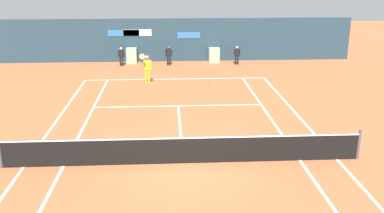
# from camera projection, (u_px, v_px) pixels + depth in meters

# --- Properties ---
(ground_plane) EXTENTS (80.00, 80.00, 0.01)m
(ground_plane) POSITION_uv_depth(u_px,v_px,m) (183.00, 156.00, 15.24)
(ground_plane) COLOR #BC6038
(tennis_net) EXTENTS (12.10, 0.10, 1.07)m
(tennis_net) POSITION_uv_depth(u_px,v_px,m) (183.00, 149.00, 14.54)
(tennis_net) COLOR #4C4C51
(tennis_net) RESTS_ON ground_plane
(sponsor_back_wall) EXTENTS (25.00, 1.02, 2.97)m
(sponsor_back_wall) POSITION_uv_depth(u_px,v_px,m) (174.00, 41.00, 30.40)
(sponsor_back_wall) COLOR #233D4C
(sponsor_back_wall) RESTS_ON ground_plane
(player_on_baseline) EXTENTS (0.64, 0.66, 1.81)m
(player_on_baseline) POSITION_uv_depth(u_px,v_px,m) (147.00, 67.00, 24.57)
(player_on_baseline) COLOR yellow
(player_on_baseline) RESTS_ON ground_plane
(ball_kid_right_post) EXTENTS (0.44, 0.18, 1.31)m
(ball_kid_right_post) POSITION_uv_depth(u_px,v_px,m) (169.00, 54.00, 29.22)
(ball_kid_right_post) COLOR black
(ball_kid_right_post) RESTS_ON ground_plane
(ball_kid_left_post) EXTENTS (0.42, 0.21, 1.26)m
(ball_kid_left_post) POSITION_uv_depth(u_px,v_px,m) (237.00, 54.00, 29.49)
(ball_kid_left_post) COLOR black
(ball_kid_left_post) RESTS_ON ground_plane
(ball_kid_centre_post) EXTENTS (0.42, 0.18, 1.26)m
(ball_kid_centre_post) POSITION_uv_depth(u_px,v_px,m) (121.00, 55.00, 29.06)
(ball_kid_centre_post) COLOR black
(ball_kid_centre_post) RESTS_ON ground_plane
(tennis_ball_by_sideline) EXTENTS (0.07, 0.07, 0.07)m
(tennis_ball_by_sideline) POSITION_uv_depth(u_px,v_px,m) (215.00, 83.00, 24.75)
(tennis_ball_by_sideline) COLOR #CCE033
(tennis_ball_by_sideline) RESTS_ON ground_plane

